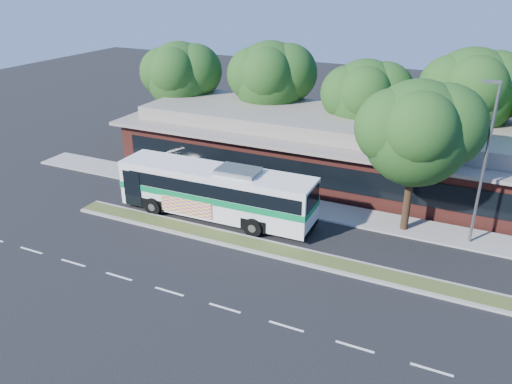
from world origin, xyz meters
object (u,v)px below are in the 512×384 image
at_px(transit_bus, 217,189).
at_px(sedan, 194,168).
at_px(sidewalk_tree, 425,131).
at_px(lamp_post, 484,161).

distance_m(transit_bus, sedan, 6.94).
relative_size(transit_bus, sidewalk_tree, 1.40).
height_order(lamp_post, transit_bus, lamp_post).
bearing_deg(transit_bus, sedan, 132.52).
relative_size(lamp_post, sedan, 1.71).
xyz_separation_m(lamp_post, sedan, (-19.03, 1.80, -4.13)).
xyz_separation_m(transit_bus, sidewalk_tree, (11.17, 3.31, 4.15)).
height_order(transit_bus, sedan, transit_bus).
bearing_deg(lamp_post, transit_bus, -167.57).
xyz_separation_m(lamp_post, sidewalk_tree, (-3.14, 0.15, 1.17)).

